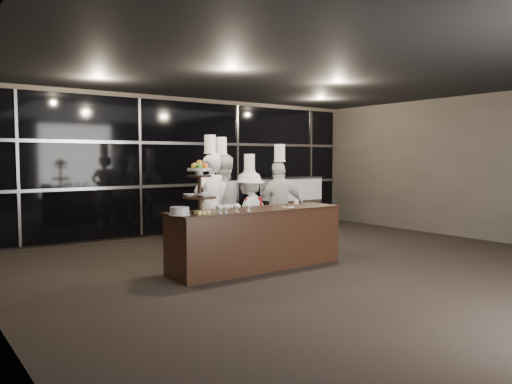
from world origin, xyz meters
TOP-DOWN VIEW (x-y plane):
  - room at (0.00, 0.00)m, footprint 10.00×10.00m
  - window_wall at (0.00, 4.94)m, footprint 8.60×0.10m
  - buffet_counter at (-0.83, 1.38)m, footprint 2.84×0.74m
  - display_stand at (-1.83, 1.38)m, footprint 0.48×0.48m
  - compotes at (-1.42, 1.16)m, footprint 0.60×0.11m
  - layer_cake at (-2.17, 1.33)m, footprint 0.30×0.30m
  - pastry_squares at (-1.88, 1.21)m, footprint 0.20×0.13m
  - small_plate at (-0.30, 1.28)m, footprint 0.20×0.20m
  - chef_cup at (0.17, 1.63)m, footprint 0.08×0.08m
  - display_case at (2.33, 4.30)m, footprint 1.42×0.62m
  - chef_a at (-1.05, 2.38)m, footprint 0.70×0.51m
  - chef_b at (-0.72, 2.56)m, footprint 0.88×0.70m
  - chef_c at (-0.28, 2.35)m, footprint 1.07×0.81m
  - chef_d at (0.27, 2.19)m, footprint 1.03×0.64m

SIDE VIEW (x-z plane):
  - buffet_counter at x=-0.83m, z-range 0.01..0.93m
  - display_case at x=2.33m, z-range 0.07..1.31m
  - chef_c at x=-0.28m, z-range -0.14..1.62m
  - chef_d at x=0.27m, z-range -0.13..1.80m
  - chef_b at x=-0.72m, z-range -0.14..1.91m
  - chef_a at x=-1.05m, z-range -0.13..1.94m
  - small_plate at x=-0.30m, z-range 0.91..0.96m
  - pastry_squares at x=-1.88m, z-range 0.92..0.97m
  - chef_cup at x=0.17m, z-range 0.92..0.99m
  - layer_cake at x=-2.17m, z-range 0.92..1.03m
  - compotes at x=-1.42m, z-range 0.94..1.06m
  - display_stand at x=-1.83m, z-range 0.97..1.71m
  - room at x=0.00m, z-range -3.50..6.50m
  - window_wall at x=0.00m, z-range 0.10..2.90m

